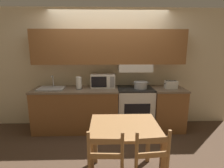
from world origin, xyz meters
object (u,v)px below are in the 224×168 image
at_px(sink_basin, 51,88).
at_px(paper_towel_roll, 79,83).
at_px(stove_range, 135,108).
at_px(toaster, 171,85).
at_px(cooking_pot, 141,85).
at_px(dining_table, 124,134).
at_px(microwave, 103,81).

bearing_deg(sink_basin, paper_towel_roll, -2.25).
xyz_separation_m(stove_range, toaster, (0.73, -0.04, 0.53)).
bearing_deg(paper_towel_roll, stove_range, 2.03).
height_order(stove_range, cooking_pot, cooking_pot).
distance_m(toaster, sink_basin, 2.48).
relative_size(toaster, sink_basin, 0.49).
relative_size(cooking_pot, dining_table, 0.41).
bearing_deg(dining_table, microwave, 100.77).
height_order(microwave, paper_towel_roll, microwave).
height_order(toaster, paper_towel_roll, paper_towel_roll).
xyz_separation_m(stove_range, dining_table, (-0.38, -1.49, 0.20)).
relative_size(cooking_pot, sink_basin, 0.69).
distance_m(stove_range, cooking_pot, 0.54).
xyz_separation_m(stove_range, paper_towel_roll, (-1.17, -0.04, 0.57)).
xyz_separation_m(microwave, sink_basin, (-1.06, -0.14, -0.13)).
xyz_separation_m(sink_basin, paper_towel_roll, (0.57, -0.02, 0.11)).
height_order(cooking_pot, sink_basin, sink_basin).
bearing_deg(cooking_pot, stove_range, 165.64).
height_order(cooking_pot, dining_table, cooking_pot).
height_order(toaster, dining_table, toaster).
relative_size(cooking_pot, toaster, 1.42).
bearing_deg(toaster, stove_range, 176.62).
xyz_separation_m(toaster, paper_towel_roll, (-1.91, 0.00, 0.04)).
bearing_deg(cooking_pot, microwave, 169.56).
relative_size(stove_range, cooking_pot, 2.50).
bearing_deg(paper_towel_roll, microwave, 17.99).
relative_size(microwave, paper_towel_roll, 2.01).
distance_m(cooking_pot, paper_towel_roll, 1.28).
relative_size(sink_basin, paper_towel_roll, 2.05).
height_order(paper_towel_roll, dining_table, paper_towel_roll).
xyz_separation_m(cooking_pot, paper_towel_roll, (-1.28, -0.01, 0.05)).
bearing_deg(stove_range, paper_towel_roll, -177.97).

